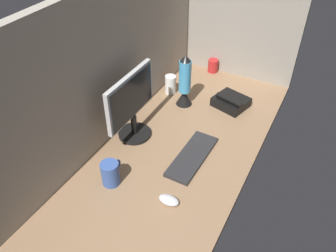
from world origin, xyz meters
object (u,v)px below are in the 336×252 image
Objects in this scene: mouse at (169,200)px; mug_ceramic_blue at (111,173)px; monitor at (131,104)px; lava_lamp at (185,84)px; desk_phone at (231,102)px; mug_red_plastic at (213,66)px; keyboard at (192,156)px; mug_ceramic_white at (171,84)px.

mug_ceramic_blue is at bearing 93.73° from mouse.
monitor is 41.99cm from lava_lamp.
monitor is 1.70× the size of desk_phone.
desk_phone is (83.18, 1.13, 1.49)cm from mouse.
mug_ceramic_blue is 89.75cm from desk_phone.
mouse is at bearing -167.17° from mug_red_plastic.
desk_phone is at bearing -18.44° from mug_ceramic_blue.
monitor is 4.06× the size of mouse.
mug_ceramic_blue reaches higher than desk_phone.
mug_ceramic_blue is (-1.92, 29.51, 4.40)cm from mouse.
keyboard is at bearing 178.28° from desk_phone.
mug_ceramic_white is 0.52× the size of desk_phone.
mouse is (-30.81, -2.71, 0.70)cm from keyboard.
desk_phone is (85.09, -28.38, -2.91)cm from mug_ceramic_blue.
monitor is 3.25× the size of mug_ceramic_white.
desk_phone is at bearing -143.28° from mug_red_plastic.
keyboard is 3.85× the size of mouse.
mouse is 29.90cm from mug_ceramic_blue.
mug_red_plastic is 0.40× the size of desk_phone.
mug_ceramic_white is at bearing 39.20° from keyboard.
mug_red_plastic reaches higher than desk_phone.
mouse is 1.05× the size of mug_red_plastic.
mug_ceramic_blue is 74.69cm from lava_lamp.
keyboard is at bearing -149.21° from lava_lamp.
mug_ceramic_blue is 0.38× the size of lava_lamp.
mug_ceramic_blue is at bearing 178.41° from lava_lamp.
mug_ceramic_white is 82.52cm from mug_ceramic_blue.
mug_ceramic_blue reaches higher than keyboard.
desk_phone is (-34.37, -25.64, -1.37)cm from mug_red_plastic.
keyboard is at bearing -164.49° from mug_red_plastic.
mouse is 78.32cm from lava_lamp.
monitor is at bearing 143.21° from desk_phone.
lava_lamp is at bearing -1.59° from mug_ceramic_blue.
keyboard is 4.05× the size of mug_red_plastic.
monitor is 1.18× the size of lava_lamp.
mug_ceramic_white is 39.81cm from desk_phone.
mug_ceramic_blue is at bearing -172.21° from mug_ceramic_white.
mug_red_plastic is at bearing 12.84° from mouse.
mouse is at bearing -86.28° from mug_ceramic_blue.
mug_ceramic_white reaches higher than desk_phone.
monitor is at bearing 88.72° from keyboard.
desk_phone is at bearing -85.17° from mug_ceramic_white.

